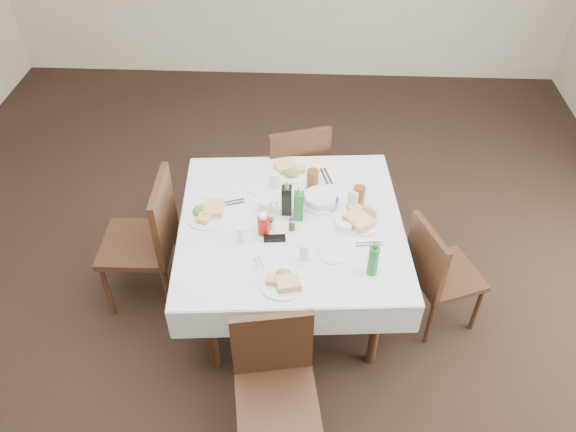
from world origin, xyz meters
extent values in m
plane|color=black|center=(0.00, 0.00, 0.00)|extent=(7.00, 7.00, 0.00)
cylinder|color=black|center=(-0.26, -0.39, 0.36)|extent=(0.06, 0.06, 0.72)
cylinder|color=black|center=(-0.34, 0.59, 0.36)|extent=(0.06, 0.06, 0.72)
cylinder|color=black|center=(0.72, -0.31, 0.36)|extent=(0.06, 0.06, 0.72)
cylinder|color=black|center=(0.64, 0.67, 0.36)|extent=(0.06, 0.06, 0.72)
cube|color=black|center=(0.19, 0.14, 0.73)|extent=(1.33, 1.33, 0.03)
cube|color=silver|center=(0.19, 0.14, 0.76)|extent=(1.46, 1.46, 0.01)
cube|color=silver|center=(0.14, 0.81, 0.65)|extent=(1.35, 0.12, 0.22)
cube|color=silver|center=(0.25, -0.54, 0.65)|extent=(1.35, 0.12, 0.22)
cube|color=silver|center=(0.87, 0.19, 0.65)|extent=(0.12, 1.35, 0.22)
cube|color=silver|center=(-0.48, 0.09, 0.65)|extent=(0.12, 1.35, 0.22)
cube|color=black|center=(0.16, 1.06, 0.46)|extent=(0.56, 0.56, 0.04)
cube|color=black|center=(0.22, 0.86, 0.70)|extent=(0.44, 0.17, 0.49)
cylinder|color=black|center=(0.29, 1.30, 0.23)|extent=(0.04, 0.04, 0.46)
cylinder|color=black|center=(0.40, 0.93, 0.23)|extent=(0.04, 0.04, 0.46)
cylinder|color=black|center=(-0.08, 1.18, 0.23)|extent=(0.04, 0.04, 0.46)
cylinder|color=black|center=(0.04, 0.81, 0.23)|extent=(0.04, 0.04, 0.46)
cube|color=black|center=(0.16, -0.88, 0.43)|extent=(0.49, 0.49, 0.04)
cube|color=black|center=(0.13, -0.69, 0.66)|extent=(0.42, 0.11, 0.46)
cylinder|color=black|center=(-0.05, -0.73, 0.22)|extent=(0.03, 0.03, 0.43)
cylinder|color=black|center=(0.31, -0.67, 0.22)|extent=(0.03, 0.03, 0.43)
cube|color=black|center=(1.19, 0.07, 0.41)|extent=(0.52, 0.52, 0.04)
cube|color=black|center=(1.02, 0.00, 0.63)|extent=(0.18, 0.38, 0.44)
cylinder|color=black|center=(1.41, -0.03, 0.20)|extent=(0.03, 0.03, 0.41)
cylinder|color=black|center=(1.09, -0.15, 0.20)|extent=(0.03, 0.03, 0.41)
cylinder|color=black|center=(1.29, 0.29, 0.20)|extent=(0.03, 0.03, 0.41)
cylinder|color=black|center=(0.96, 0.17, 0.20)|extent=(0.03, 0.03, 0.41)
cube|color=black|center=(-0.82, 0.18, 0.47)|extent=(0.48, 0.48, 0.04)
cube|color=black|center=(-0.61, 0.19, 0.73)|extent=(0.05, 0.46, 0.51)
cylinder|color=black|center=(-1.03, 0.38, 0.24)|extent=(0.04, 0.04, 0.47)
cylinder|color=black|center=(-0.63, 0.39, 0.24)|extent=(0.04, 0.04, 0.47)
cylinder|color=black|center=(-1.02, -0.02, 0.24)|extent=(0.04, 0.04, 0.47)
cylinder|color=black|center=(-0.62, -0.01, 0.24)|extent=(0.04, 0.04, 0.47)
cylinder|color=white|center=(0.17, 0.63, 0.77)|extent=(0.26, 0.26, 0.01)
cube|color=tan|center=(0.13, 0.65, 0.80)|extent=(0.17, 0.15, 0.04)
cube|color=gold|center=(0.22, 0.63, 0.79)|extent=(0.09, 0.07, 0.03)
ellipsoid|color=#2E5B23|center=(0.17, 0.59, 0.80)|extent=(0.10, 0.09, 0.04)
cylinder|color=white|center=(0.17, -0.37, 0.77)|extent=(0.25, 0.25, 0.01)
cube|color=tan|center=(0.20, -0.39, 0.80)|extent=(0.15, 0.13, 0.04)
cube|color=gold|center=(0.12, -0.36, 0.79)|extent=(0.09, 0.07, 0.03)
ellipsoid|color=#2E5B23|center=(0.17, -0.33, 0.80)|extent=(0.09, 0.08, 0.04)
cylinder|color=white|center=(0.61, 0.17, 0.77)|extent=(0.31, 0.31, 0.02)
cube|color=tan|center=(0.60, 0.12, 0.80)|extent=(0.20, 0.20, 0.05)
cube|color=gold|center=(0.59, 0.23, 0.80)|extent=(0.11, 0.13, 0.04)
ellipsoid|color=#2E5B23|center=(0.66, 0.19, 0.80)|extent=(0.11, 0.10, 0.05)
cylinder|color=white|center=(-0.32, 0.16, 0.77)|extent=(0.27, 0.27, 0.01)
cube|color=tan|center=(-0.29, 0.20, 0.80)|extent=(0.12, 0.15, 0.05)
cube|color=gold|center=(-0.34, 0.11, 0.79)|extent=(0.09, 0.11, 0.04)
ellipsoid|color=#2E5B23|center=(-0.37, 0.18, 0.80)|extent=(0.10, 0.09, 0.05)
cylinder|color=white|center=(-0.03, 0.45, 0.77)|extent=(0.17, 0.17, 0.01)
cylinder|color=white|center=(0.45, -0.13, 0.77)|extent=(0.16, 0.16, 0.01)
cylinder|color=silver|center=(0.07, 0.47, 0.82)|extent=(0.06, 0.06, 0.11)
cylinder|color=silver|center=(0.28, -0.17, 0.82)|extent=(0.06, 0.06, 0.11)
cylinder|color=silver|center=(0.58, 0.29, 0.83)|extent=(0.08, 0.08, 0.14)
cylinder|color=silver|center=(-0.08, -0.05, 0.82)|extent=(0.06, 0.06, 0.11)
cylinder|color=brown|center=(0.32, 0.44, 0.84)|extent=(0.08, 0.08, 0.16)
cylinder|color=brown|center=(0.61, 0.30, 0.84)|extent=(0.07, 0.07, 0.15)
cylinder|color=silver|center=(0.37, 0.31, 0.78)|extent=(0.22, 0.22, 0.04)
cylinder|color=silver|center=(0.37, 0.31, 0.81)|extent=(0.20, 0.20, 0.05)
cube|color=black|center=(0.16, 0.22, 0.86)|extent=(0.06, 0.06, 0.20)
cone|color=silver|center=(0.16, 0.22, 0.99)|extent=(0.03, 0.03, 0.06)
cube|color=#1E6E2C|center=(0.24, 0.17, 0.86)|extent=(0.06, 0.06, 0.20)
cone|color=silver|center=(0.24, 0.17, 0.98)|extent=(0.03, 0.03, 0.05)
cylinder|color=#AB1509|center=(0.03, 0.03, 0.83)|extent=(0.07, 0.07, 0.13)
cylinder|color=white|center=(0.03, 0.03, 0.90)|extent=(0.05, 0.05, 0.02)
cylinder|color=white|center=(0.08, 0.07, 0.80)|extent=(0.04, 0.04, 0.07)
cylinder|color=silver|center=(0.08, 0.07, 0.84)|extent=(0.04, 0.04, 0.01)
cylinder|color=#463721|center=(0.20, 0.07, 0.80)|extent=(0.04, 0.04, 0.07)
cylinder|color=silver|center=(0.20, 0.07, 0.84)|extent=(0.04, 0.04, 0.01)
cylinder|color=white|center=(0.03, 0.21, 0.77)|extent=(0.14, 0.14, 0.01)
cylinder|color=white|center=(0.03, 0.21, 0.82)|extent=(0.09, 0.09, 0.09)
cylinder|color=black|center=(0.03, 0.21, 0.85)|extent=(0.07, 0.07, 0.01)
torus|color=white|center=(0.08, 0.23, 0.82)|extent=(0.06, 0.03, 0.06)
cube|color=black|center=(0.10, -0.03, 0.78)|extent=(0.13, 0.05, 0.03)
cylinder|color=#1E6E2C|center=(0.66, -0.26, 0.86)|extent=(0.06, 0.06, 0.19)
cylinder|color=#1E6E2C|center=(0.66, -0.26, 0.97)|extent=(0.03, 0.03, 0.03)
cube|color=white|center=(0.51, 0.08, 0.79)|extent=(0.11, 0.08, 0.05)
cube|color=pink|center=(0.51, 0.08, 0.79)|extent=(0.08, 0.06, 0.02)
cube|color=silver|center=(0.39, 0.59, 0.77)|extent=(0.07, 0.18, 0.01)
cube|color=silver|center=(0.42, 0.60, 0.77)|extent=(0.07, 0.18, 0.01)
cube|color=silver|center=(0.06, -0.26, 0.77)|extent=(0.09, 0.17, 0.01)
cube|color=silver|center=(0.03, -0.27, 0.77)|extent=(0.09, 0.17, 0.01)
cube|color=silver|center=(0.66, -0.05, 0.77)|extent=(0.16, 0.03, 0.01)
cube|color=silver|center=(0.65, -0.03, 0.77)|extent=(0.16, 0.03, 0.01)
cube|color=silver|center=(-0.21, 0.30, 0.77)|extent=(0.18, 0.08, 0.01)
cube|color=silver|center=(-0.20, 0.27, 0.77)|extent=(0.18, 0.08, 0.01)
camera|label=1|loc=(0.30, -2.40, 3.08)|focal=35.00mm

